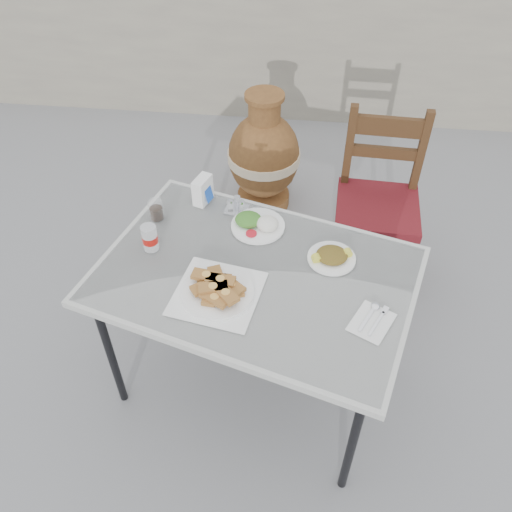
# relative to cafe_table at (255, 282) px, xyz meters

# --- Properties ---
(ground) EXTENTS (80.00, 80.00, 0.00)m
(ground) POSITION_rel_cafe_table_xyz_m (0.07, 0.03, -0.68)
(ground) COLOR slate
(ground) RESTS_ON ground
(cafe_table) EXTENTS (1.38, 1.12, 0.73)m
(cafe_table) POSITION_rel_cafe_table_xyz_m (0.00, 0.00, 0.00)
(cafe_table) COLOR black
(cafe_table) RESTS_ON ground
(pide_plate) EXTENTS (0.36, 0.36, 0.06)m
(pide_plate) POSITION_rel_cafe_table_xyz_m (-0.13, -0.12, 0.08)
(pide_plate) COLOR white
(pide_plate) RESTS_ON cafe_table
(salad_rice_plate) EXTENTS (0.23, 0.23, 0.06)m
(salad_rice_plate) POSITION_rel_cafe_table_xyz_m (-0.02, 0.27, 0.07)
(salad_rice_plate) COLOR white
(salad_rice_plate) RESTS_ON cafe_table
(salad_chopped_plate) EXTENTS (0.19, 0.19, 0.04)m
(salad_chopped_plate) POSITION_rel_cafe_table_xyz_m (0.29, 0.11, 0.07)
(salad_chopped_plate) COLOR white
(salad_chopped_plate) RESTS_ON cafe_table
(soda_can) EXTENTS (0.06, 0.06, 0.11)m
(soda_can) POSITION_rel_cafe_table_xyz_m (-0.43, 0.09, 0.11)
(soda_can) COLOR silver
(soda_can) RESTS_ON cafe_table
(cola_glass) EXTENTS (0.06, 0.06, 0.09)m
(cola_glass) POSITION_rel_cafe_table_xyz_m (-0.45, 0.28, 0.09)
(cola_glass) COLOR white
(cola_glass) RESTS_ON cafe_table
(napkin_holder) EXTENTS (0.09, 0.11, 0.12)m
(napkin_holder) POSITION_rel_cafe_table_xyz_m (-0.28, 0.41, 0.11)
(napkin_holder) COLOR white
(napkin_holder) RESTS_ON cafe_table
(condiment_caddy) EXTENTS (0.11, 0.09, 0.07)m
(condiment_caddy) POSITION_rel_cafe_table_xyz_m (-0.12, 0.36, 0.07)
(condiment_caddy) COLOR silver
(condiment_caddy) RESTS_ON cafe_table
(cutlery_napkin) EXTENTS (0.19, 0.20, 0.01)m
(cutlery_napkin) POSITION_rel_cafe_table_xyz_m (0.44, -0.18, 0.05)
(cutlery_napkin) COLOR white
(cutlery_napkin) RESTS_ON cafe_table
(chair) EXTENTS (0.44, 0.44, 0.94)m
(chair) POSITION_rel_cafe_table_xyz_m (0.55, 0.81, -0.19)
(chair) COLOR #351D0E
(chair) RESTS_ON ground
(terracotta_urn) EXTENTS (0.44, 0.44, 0.77)m
(terracotta_urn) POSITION_rel_cafe_table_xyz_m (-0.10, 1.34, -0.32)
(terracotta_urn) COLOR brown
(terracotta_urn) RESTS_ON ground
(back_wall) EXTENTS (6.00, 0.25, 1.20)m
(back_wall) POSITION_rel_cafe_table_xyz_m (0.07, 2.53, -0.08)
(back_wall) COLOR gray
(back_wall) RESTS_ON ground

